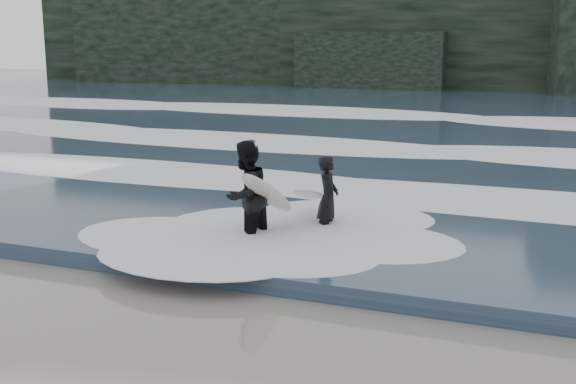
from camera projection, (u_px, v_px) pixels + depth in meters
name	position (u px, v px, depth m)	size (l,w,h in m)	color
ground	(107.00, 375.00, 8.24)	(120.00, 120.00, 0.00)	#867657
sea	(465.00, 113.00, 34.59)	(90.00, 52.00, 0.30)	#28394F
headland	(504.00, 17.00, 49.03)	(70.00, 9.00, 10.00)	black
foam_near	(341.00, 188.00, 16.34)	(60.00, 3.20, 0.20)	white
foam_mid	(407.00, 145.00, 22.70)	(60.00, 4.00, 0.24)	white
foam_far	(452.00, 115.00, 30.89)	(60.00, 4.80, 0.30)	white
surfer_left	(323.00, 197.00, 13.54)	(1.12, 2.11, 1.61)	black
surfer_right	(248.00, 196.00, 12.81)	(1.18, 1.86, 2.00)	black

